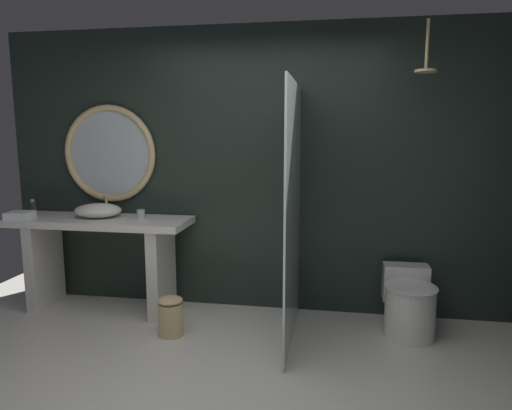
% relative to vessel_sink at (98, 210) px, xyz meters
% --- Properties ---
extents(back_wall_panel, '(4.80, 0.10, 2.60)m').
position_rel_vessel_sink_xyz_m(back_wall_panel, '(1.42, 0.31, 0.36)').
color(back_wall_panel, '#1E2823').
rests_on(back_wall_panel, ground_plane).
extents(vanity_counter, '(1.67, 0.56, 0.87)m').
position_rel_vessel_sink_xyz_m(vanity_counter, '(0.03, -0.04, -0.35)').
color(vanity_counter, silver).
rests_on(vanity_counter, ground_plane).
extents(vessel_sink, '(0.44, 0.36, 0.20)m').
position_rel_vessel_sink_xyz_m(vessel_sink, '(0.00, 0.00, 0.00)').
color(vessel_sink, white).
rests_on(vessel_sink, vanity_counter).
extents(tumbler_cup, '(0.07, 0.07, 0.08)m').
position_rel_vessel_sink_xyz_m(tumbler_cup, '(0.41, 0.02, -0.02)').
color(tumbler_cup, silver).
rests_on(tumbler_cup, vanity_counter).
extents(soap_dispenser, '(0.06, 0.06, 0.16)m').
position_rel_vessel_sink_xyz_m(soap_dispenser, '(-0.63, -0.05, 0.01)').
color(soap_dispenser, '#282D28').
rests_on(soap_dispenser, vanity_counter).
extents(round_wall_mirror, '(0.92, 0.06, 0.92)m').
position_rel_vessel_sink_xyz_m(round_wall_mirror, '(0.03, 0.22, 0.51)').
color(round_wall_mirror, '#D6B77F').
extents(shower_glass_panel, '(0.02, 1.20, 2.03)m').
position_rel_vessel_sink_xyz_m(shower_glass_panel, '(1.84, -0.34, 0.08)').
color(shower_glass_panel, silver).
rests_on(shower_glass_panel, ground_plane).
extents(rain_shower_head, '(0.17, 0.17, 0.39)m').
position_rel_vessel_sink_xyz_m(rain_shower_head, '(2.82, -0.08, 1.23)').
color(rain_shower_head, '#D6B77F').
extents(toilet, '(0.42, 0.61, 0.52)m').
position_rel_vessel_sink_xyz_m(toilet, '(2.78, -0.12, -0.68)').
color(toilet, white).
rests_on(toilet, ground_plane).
extents(waste_bin, '(0.20, 0.20, 0.33)m').
position_rel_vessel_sink_xyz_m(waste_bin, '(0.86, -0.48, -0.77)').
color(waste_bin, '#D6B77F').
rests_on(waste_bin, ground_plane).
extents(folded_hand_towel, '(0.23, 0.21, 0.07)m').
position_rel_vessel_sink_xyz_m(folded_hand_towel, '(-0.65, -0.22, -0.03)').
color(folded_hand_towel, white).
rests_on(folded_hand_towel, vanity_counter).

